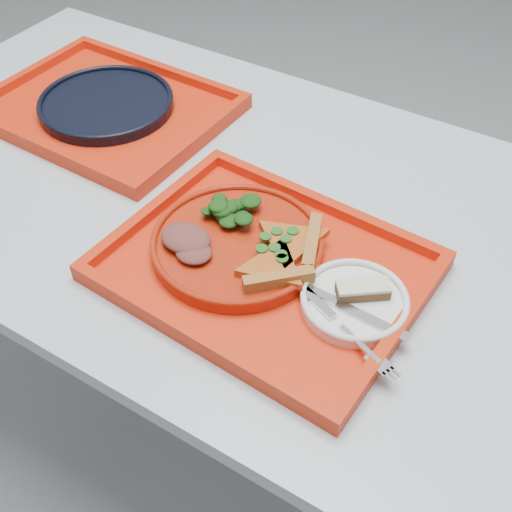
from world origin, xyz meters
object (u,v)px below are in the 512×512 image
at_px(navy_plate, 106,105).
at_px(dessert_bar, 363,290).
at_px(dinner_plate, 237,245).
at_px(tray_far, 108,111).
at_px(tray_main, 265,270).

xyz_separation_m(navy_plate, dessert_bar, (0.64, -0.19, 0.02)).
xyz_separation_m(dinner_plate, navy_plate, (-0.43, 0.20, -0.00)).
distance_m(tray_far, navy_plate, 0.01).
height_order(tray_main, tray_far, same).
height_order(tray_main, dinner_plate, dinner_plate).
bearing_deg(tray_main, navy_plate, 160.31).
xyz_separation_m(dinner_plate, dessert_bar, (0.20, 0.00, 0.02)).
xyz_separation_m(tray_main, navy_plate, (-0.49, 0.21, 0.01)).
bearing_deg(dessert_bar, navy_plate, 125.65).
distance_m(tray_far, dinner_plate, 0.47).
bearing_deg(dinner_plate, tray_main, -10.30).
height_order(dinner_plate, dessert_bar, dessert_bar).
relative_size(tray_main, dinner_plate, 1.73).
xyz_separation_m(tray_main, dessert_bar, (0.15, 0.01, 0.03)).
xyz_separation_m(tray_far, navy_plate, (0.00, -0.00, 0.01)).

